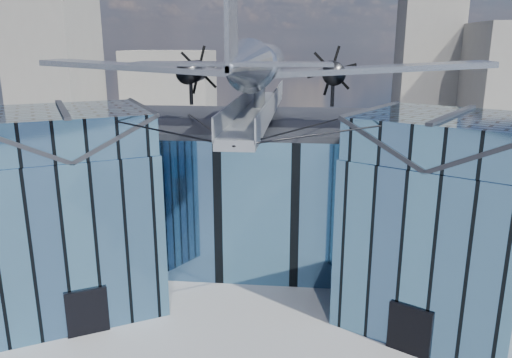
# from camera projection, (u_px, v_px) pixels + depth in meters

# --- Properties ---
(ground_plane) EXTENTS (120.00, 120.00, 0.00)m
(ground_plane) POSITION_uv_depth(u_px,v_px,m) (253.00, 300.00, 30.68)
(ground_plane) COLOR gray
(museum) EXTENTS (32.88, 24.50, 17.60)m
(museum) POSITION_uv_depth(u_px,v_px,m) (262.00, 188.00, 34.79)
(museum) COLOR teal
(museum) RESTS_ON ground
(bg_towers) EXTENTS (77.00, 24.50, 26.00)m
(bg_towers) POSITION_uv_depth(u_px,v_px,m) (298.00, 78.00, 76.29)
(bg_towers) COLOR gray
(bg_towers) RESTS_ON ground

